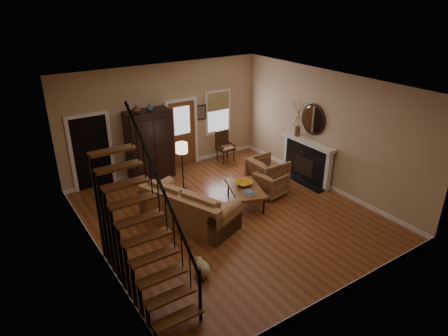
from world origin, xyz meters
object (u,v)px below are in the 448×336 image
sofa (189,207)px  coffee_table (245,196)px  armoire (150,145)px  armchair_right (268,173)px  side_chair (226,147)px  armchair_left (271,184)px  floor_lamp (183,167)px

sofa → coffee_table: size_ratio=1.79×
armoire → armchair_right: bearing=-43.4°
armoire → coffee_table: bearing=-65.0°
coffee_table → side_chair: size_ratio=1.30×
armoire → sofa: size_ratio=0.89×
sofa → armchair_left: sofa is taller
armchair_left → armchair_right: size_ratio=0.79×
armchair_left → floor_lamp: 2.49m
armoire → sofa: (-0.29, -2.87, -0.61)m
armchair_right → sofa: bearing=99.6°
armchair_right → floor_lamp: 2.43m
sofa → armchair_right: sofa is taller
side_chair → armchair_right: bearing=-90.4°
armoire → coffee_table: (1.36, -2.92, -0.80)m
sofa → armchair_left: bearing=-21.2°
sofa → side_chair: side_chair is taller
floor_lamp → coffee_table: bearing=-59.5°
side_chair → armoire: bearing=175.5°
coffee_table → armchair_left: (0.92, 0.07, 0.09)m
coffee_table → armoire: bearing=115.0°
armchair_right → armchair_left: bearing=151.3°
armchair_left → floor_lamp: floor_lamp is taller
sofa → coffee_table: (1.65, -0.05, -0.19)m
armchair_right → coffee_table: bearing=114.2°
armoire → side_chair: size_ratio=2.06×
armchair_left → side_chair: 2.67m
armoire → armchair_left: 3.72m
armoire → floor_lamp: armoire is taller
armoire → floor_lamp: bearing=-72.9°
armoire → armchair_right: size_ratio=2.19×
armoire → coffee_table: size_ratio=1.58×
coffee_table → armchair_left: size_ratio=1.76×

